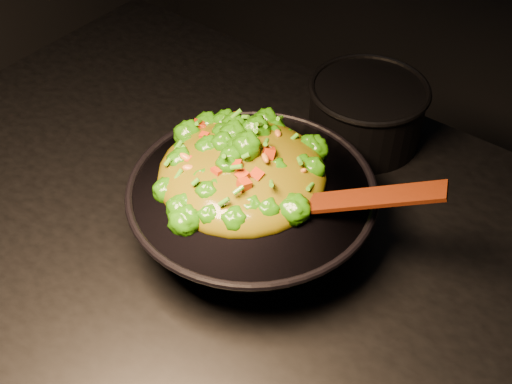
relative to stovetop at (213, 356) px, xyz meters
The scene contains 5 objects.
stovetop is the anchor object (origin of this frame).
wok 0.51m from the stovetop, ahead, with size 0.36×0.36×0.10m, color black, non-canonical shape.
stir_fry 0.60m from the stovetop, 14.27° to the left, with size 0.25×0.25×0.09m, color #226307, non-canonical shape.
spatula 0.64m from the stovetop, ahead, with size 0.24×0.04×0.01m, color #351407.
back_pot 0.61m from the stovetop, 69.89° to the left, with size 0.20×0.20×0.12m, color black.
Camera 1 is at (0.52, -0.53, 1.66)m, focal length 45.00 mm.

